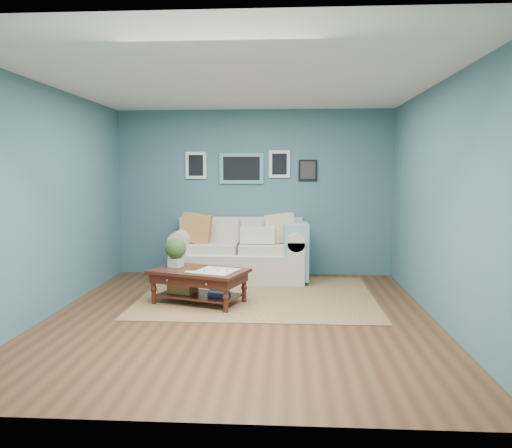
{
  "coord_description": "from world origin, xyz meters",
  "views": [
    {
      "loc": [
        0.54,
        -5.69,
        1.7
      ],
      "look_at": [
        0.12,
        1.0,
        0.99
      ],
      "focal_mm": 35.0,
      "sensor_mm": 36.0,
      "label": 1
    }
  ],
  "objects": [
    {
      "name": "coffee_table",
      "position": [
        -0.64,
        0.58,
        0.37
      ],
      "size": [
        1.35,
        1.05,
        0.83
      ],
      "rotation": [
        0.0,
        0.0,
        -0.34
      ],
      "color": "black",
      "rests_on": "ground"
    },
    {
      "name": "room_shell",
      "position": [
        -0.0,
        0.06,
        1.36
      ],
      "size": [
        5.0,
        5.02,
        2.7
      ],
      "color": "brown",
      "rests_on": "ground"
    },
    {
      "name": "loveseat",
      "position": [
        -0.11,
        2.03,
        0.44
      ],
      "size": [
        2.09,
        0.95,
        1.07
      ],
      "color": "beige",
      "rests_on": "ground"
    },
    {
      "name": "area_rug",
      "position": [
        0.15,
        0.98,
        0.01
      ],
      "size": [
        3.13,
        2.5,
        0.01
      ],
      "primitive_type": "cube",
      "color": "brown",
      "rests_on": "ground"
    }
  ]
}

